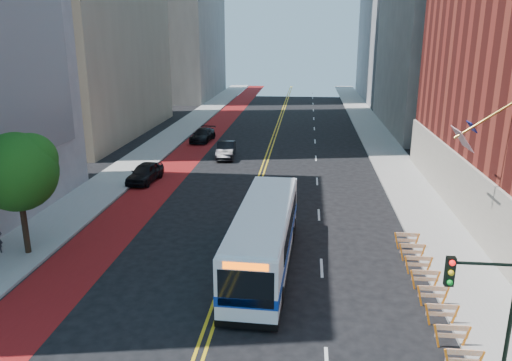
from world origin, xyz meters
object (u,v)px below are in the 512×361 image
Objects in this scene: traffic_signal at (483,303)px; transit_bus at (264,236)px; car_a at (145,173)px; car_b at (226,150)px; car_c at (203,135)px; street_tree at (18,169)px.

traffic_signal is 12.23m from transit_bus.
car_a reaches higher than car_b.
transit_bus reaches higher than car_a.
car_b is at bearing -57.08° from car_c.
traffic_signal is 1.08× the size of car_b.
transit_bus is at bearing 129.14° from traffic_signal.
transit_bus is 24.24m from car_b.
car_c is (3.35, 30.76, -4.19)m from street_tree.
traffic_signal reaches higher than car_b.
car_a is 0.93× the size of car_c.
street_tree reaches higher than car_a.
car_a reaches higher than car_c.
street_tree is at bearing -178.84° from transit_bus.
car_b is 8.39m from car_c.
street_tree is 1.42× the size of car_b.
transit_bus is (-7.62, 9.36, -2.00)m from traffic_signal.
traffic_signal is at bearing -61.29° from car_c.
transit_bus is 2.57× the size of car_b.
car_a is at bearing 129.30° from transit_bus.
traffic_signal reaches higher than car_a.
street_tree is 24.75m from car_b.
transit_bus is at bearing -80.47° from car_b.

